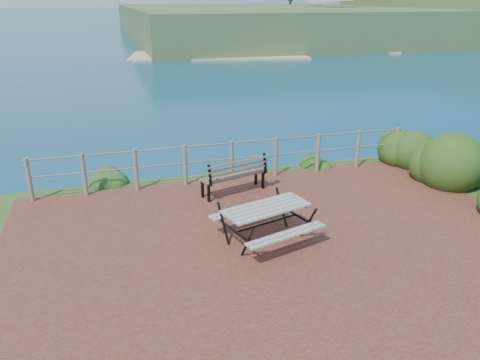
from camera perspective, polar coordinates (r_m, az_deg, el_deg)
name	(u,v)px	position (r m, az deg, el deg)	size (l,w,h in m)	color
ground	(279,244)	(8.73, 4.80, -7.84)	(10.00, 7.00, 0.12)	brown
ocean	(104,8)	(207.15, -16.28, 19.51)	(1200.00, 1200.00, 0.00)	#136E76
safety_railing	(232,159)	(11.42, -1.03, 2.62)	(9.40, 0.10, 1.00)	#6B5B4C
distant_bay	(460,9)	(273.74, 25.25, 18.37)	(290.00, 232.36, 24.00)	#476532
picnic_table	(266,220)	(8.64, 3.19, -4.88)	(1.73, 1.35, 0.68)	gray
park_bench	(233,170)	(10.64, -0.82, 1.26)	(1.62, 0.82, 0.89)	brown
shrub_right_front	(450,181)	(12.71, 24.18, -0.09)	(1.56, 1.56, 2.21)	#1E3D13
shrub_right_edge	(401,166)	(13.34, 19.07, 1.62)	(1.18, 1.18, 1.68)	#1E3D13
shrub_lip_west	(112,180)	(12.06, -15.32, -0.03)	(0.75, 0.75, 0.48)	#1C4B1C
shrub_lip_east	(318,166)	(12.78, 9.52, 1.67)	(0.75, 0.75, 0.48)	#1E3D13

